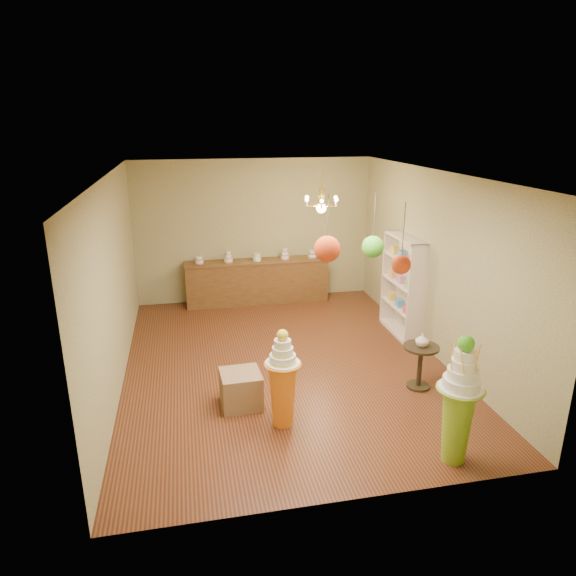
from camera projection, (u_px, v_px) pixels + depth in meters
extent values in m
plane|color=#562A17|center=(284.00, 362.00, 8.32)|extent=(6.50, 6.50, 0.00)
plane|color=silver|center=(284.00, 174.00, 7.39)|extent=(6.50, 6.50, 0.00)
cube|color=tan|center=(254.00, 231.00, 10.88)|extent=(5.00, 0.04, 3.00)
cube|color=tan|center=(351.00, 370.00, 4.83)|extent=(5.00, 0.04, 3.00)
cube|color=tan|center=(114.00, 284.00, 7.38)|extent=(0.04, 6.50, 3.00)
cube|color=tan|center=(435.00, 265.00, 8.33)|extent=(0.04, 6.50, 3.00)
cone|color=#80AE26|center=(456.00, 425.00, 5.80)|extent=(0.41, 0.41, 0.92)
cylinder|color=white|center=(461.00, 388.00, 5.65)|extent=(0.55, 0.55, 0.03)
cylinder|color=white|center=(461.00, 382.00, 5.63)|extent=(0.45, 0.45, 0.11)
cylinder|color=white|center=(462.00, 373.00, 5.59)|extent=(0.37, 0.37, 0.11)
cylinder|color=white|center=(464.00, 364.00, 5.56)|extent=(0.30, 0.30, 0.11)
cylinder|color=white|center=(465.00, 355.00, 5.52)|extent=(0.25, 0.25, 0.11)
sphere|color=green|center=(466.00, 344.00, 5.48)|extent=(0.18, 0.18, 0.18)
cone|color=orange|center=(283.00, 394.00, 6.51)|extent=(0.48, 0.48, 0.85)
cylinder|color=white|center=(283.00, 363.00, 6.37)|extent=(0.57, 0.57, 0.03)
cylinder|color=white|center=(283.00, 358.00, 6.35)|extent=(0.43, 0.43, 0.10)
cylinder|color=white|center=(283.00, 351.00, 6.32)|extent=(0.34, 0.34, 0.10)
cylinder|color=white|center=(283.00, 344.00, 6.29)|extent=(0.27, 0.27, 0.10)
sphere|color=yellow|center=(283.00, 335.00, 6.25)|extent=(0.15, 0.15, 0.15)
cube|color=#896A4B|center=(241.00, 389.00, 7.00)|extent=(0.56, 0.56, 0.49)
cube|color=brown|center=(257.00, 282.00, 10.95)|extent=(3.00, 0.50, 0.90)
cube|color=brown|center=(257.00, 261.00, 10.80)|extent=(3.04, 0.54, 0.03)
cylinder|color=white|center=(199.00, 260.00, 10.55)|extent=(0.18, 0.18, 0.16)
cylinder|color=white|center=(228.00, 257.00, 10.65)|extent=(0.18, 0.18, 0.24)
cylinder|color=white|center=(257.00, 257.00, 10.77)|extent=(0.18, 0.18, 0.16)
cylinder|color=white|center=(285.00, 254.00, 10.88)|extent=(0.18, 0.18, 0.24)
cylinder|color=white|center=(312.00, 254.00, 11.00)|extent=(0.18, 0.18, 0.16)
cube|color=silver|center=(410.00, 285.00, 9.26)|extent=(0.04, 1.20, 1.80)
cube|color=silver|center=(400.00, 307.00, 9.35)|extent=(0.30, 1.14, 0.03)
cube|color=silver|center=(402.00, 283.00, 9.21)|extent=(0.30, 1.14, 0.03)
cube|color=silver|center=(404.00, 259.00, 9.07)|extent=(0.30, 1.14, 0.03)
cylinder|color=black|center=(418.00, 386.00, 7.55)|extent=(0.43, 0.43, 0.03)
cylinder|color=black|center=(420.00, 367.00, 7.45)|extent=(0.09, 0.09, 0.64)
cylinder|color=black|center=(421.00, 347.00, 7.36)|extent=(0.64, 0.64, 0.03)
imported|color=silver|center=(422.00, 340.00, 7.32)|extent=(0.25, 0.25, 0.20)
cylinder|color=#443C31|center=(328.00, 222.00, 5.47)|extent=(0.01, 0.01, 0.59)
sphere|color=#B83613|center=(327.00, 249.00, 5.56)|extent=(0.29, 0.29, 0.29)
cylinder|color=#443C31|center=(374.00, 218.00, 6.03)|extent=(0.01, 0.01, 0.70)
sphere|color=green|center=(373.00, 247.00, 6.14)|extent=(0.27, 0.27, 0.27)
cylinder|color=#443C31|center=(403.00, 234.00, 4.99)|extent=(0.01, 0.01, 0.63)
sphere|color=#B83613|center=(401.00, 265.00, 5.09)|extent=(0.19, 0.19, 0.19)
cylinder|color=gold|center=(322.00, 180.00, 8.96)|extent=(0.02, 0.02, 0.50)
cylinder|color=gold|center=(321.00, 197.00, 9.05)|extent=(0.10, 0.10, 0.30)
sphere|color=#FFBD8C|center=(321.00, 208.00, 9.11)|extent=(0.18, 0.18, 0.18)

